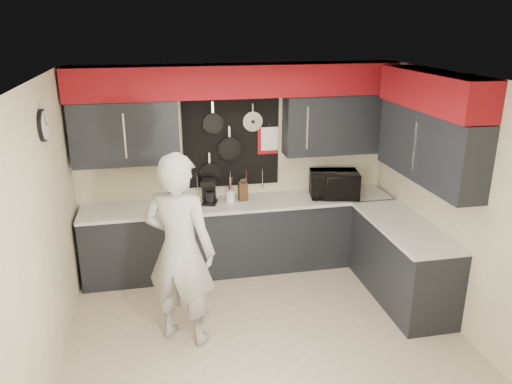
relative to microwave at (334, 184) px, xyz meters
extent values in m
plane|color=#B8AA8F|center=(-1.22, -1.39, -1.09)|extent=(4.00, 4.00, 0.00)
cube|color=beige|center=(-1.22, 0.36, 0.21)|extent=(4.00, 0.01, 2.60)
cube|color=black|center=(-2.55, 0.20, 0.74)|extent=(1.24, 0.32, 0.75)
cube|color=black|center=(0.06, 0.20, 0.74)|extent=(1.34, 0.32, 0.75)
cube|color=maroon|center=(-1.22, 0.18, 1.31)|extent=(3.94, 0.36, 0.38)
cube|color=black|center=(-1.27, 0.35, 0.54)|extent=(1.22, 0.03, 1.15)
cylinder|color=black|center=(-1.50, 0.31, 0.79)|extent=(0.26, 0.04, 0.26)
cylinder|color=black|center=(-1.30, 0.31, 0.46)|extent=(0.30, 0.04, 0.30)
cylinder|color=black|center=(-1.56, 0.31, 0.15)|extent=(0.27, 0.04, 0.27)
cylinder|color=silver|center=(-1.00, 0.31, 0.79)|extent=(0.25, 0.02, 0.25)
cube|color=maroon|center=(-0.80, 0.33, 0.53)|extent=(0.26, 0.01, 0.34)
cube|color=white|center=(-0.78, 0.31, 0.56)|extent=(0.22, 0.01, 0.30)
cylinder|color=silver|center=(-1.72, 0.32, 0.04)|extent=(0.01, 0.01, 0.20)
cylinder|color=silver|center=(-1.51, 0.32, 0.04)|extent=(0.01, 0.01, 0.20)
cylinder|color=silver|center=(-1.30, 0.32, 0.04)|extent=(0.01, 0.01, 0.20)
cylinder|color=silver|center=(-1.08, 0.32, 0.04)|extent=(0.01, 0.01, 0.20)
cylinder|color=silver|center=(-0.87, 0.32, 0.04)|extent=(0.01, 0.01, 0.20)
cube|color=beige|center=(0.77, -1.39, 0.21)|extent=(0.01, 3.50, 2.60)
cube|color=black|center=(0.62, -1.09, 0.74)|extent=(0.32, 1.70, 0.75)
cube|color=maroon|center=(0.60, -1.09, 1.31)|extent=(0.36, 1.70, 0.38)
cube|color=beige|center=(-3.22, -1.39, 0.21)|extent=(0.01, 3.50, 2.60)
cylinder|color=black|center=(-3.20, -0.99, 1.09)|extent=(0.04, 0.30, 0.30)
cylinder|color=white|center=(-3.18, -0.99, 1.09)|extent=(0.01, 0.26, 0.26)
cube|color=black|center=(-1.22, 0.06, -0.65)|extent=(3.90, 0.60, 0.88)
cube|color=silver|center=(-1.22, 0.05, -0.19)|extent=(3.90, 0.63, 0.04)
cube|color=black|center=(0.48, -1.04, -0.65)|extent=(0.60, 1.60, 0.88)
cube|color=silver|center=(0.46, -1.04, -0.19)|extent=(0.63, 1.60, 0.04)
cube|color=black|center=(-1.22, -0.20, -1.04)|extent=(3.90, 0.06, 0.10)
imported|color=black|center=(0.00, 0.00, 0.00)|extent=(0.67, 0.51, 0.33)
cube|color=#3C2413|center=(-1.17, 0.10, -0.05)|extent=(0.11, 0.11, 0.23)
cylinder|color=silver|center=(-1.34, 0.07, -0.09)|extent=(0.12, 0.12, 0.15)
cube|color=black|center=(-1.60, 0.06, -0.15)|extent=(0.22, 0.25, 0.03)
cube|color=black|center=(-1.60, 0.14, -0.01)|extent=(0.18, 0.10, 0.28)
cube|color=black|center=(-1.60, 0.06, 0.11)|extent=(0.22, 0.25, 0.06)
cylinder|color=black|center=(-1.60, 0.04, -0.07)|extent=(0.10, 0.10, 0.13)
imported|color=#A3A3A1|center=(-2.05, -1.35, -0.10)|extent=(0.86, 0.76, 1.97)
camera|label=1|loc=(-2.21, -5.75, 2.00)|focal=35.00mm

